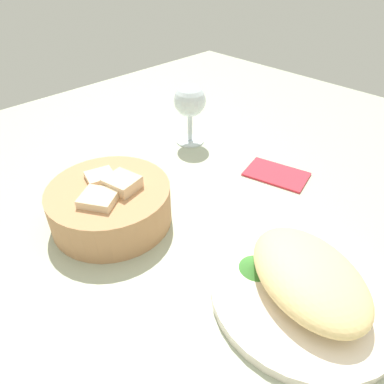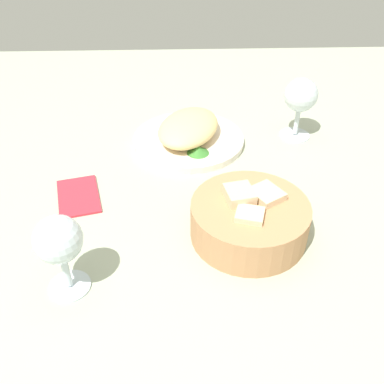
{
  "view_description": "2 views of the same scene",
  "coord_description": "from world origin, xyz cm",
  "px_view_note": "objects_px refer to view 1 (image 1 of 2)",
  "views": [
    {
      "loc": [
        -23.14,
        31.15,
        36.54
      ],
      "look_at": [
        8.28,
        0.11,
        3.5
      ],
      "focal_mm": 32.98,
      "sensor_mm": 36.0,
      "label": 1
    },
    {
      "loc": [
        65.91,
        -0.39,
        47.84
      ],
      "look_at": [
        8.06,
        1.66,
        3.41
      ],
      "focal_mm": 40.89,
      "sensor_mm": 36.0,
      "label": 2
    }
  ],
  "objects_px": {
    "wine_glass_near": "(190,104)",
    "folded_napkin": "(277,173)",
    "bread_basket": "(110,204)",
    "plate": "(304,292)"
  },
  "relations": [
    {
      "from": "wine_glass_near",
      "to": "folded_napkin",
      "type": "distance_m",
      "value": 0.22
    },
    {
      "from": "plate",
      "to": "wine_glass_near",
      "type": "bearing_deg",
      "value": -24.89
    },
    {
      "from": "plate",
      "to": "wine_glass_near",
      "type": "xyz_separation_m",
      "value": [
        0.38,
        -0.18,
        0.08
      ]
    },
    {
      "from": "bread_basket",
      "to": "wine_glass_near",
      "type": "distance_m",
      "value": 0.29
    },
    {
      "from": "plate",
      "to": "bread_basket",
      "type": "distance_m",
      "value": 0.3
    },
    {
      "from": "plate",
      "to": "folded_napkin",
      "type": "relative_size",
      "value": 2.1
    },
    {
      "from": "wine_glass_near",
      "to": "folded_napkin",
      "type": "xyz_separation_m",
      "value": [
        -0.2,
        -0.02,
        -0.08
      ]
    },
    {
      "from": "bread_basket",
      "to": "folded_napkin",
      "type": "bearing_deg",
      "value": -110.44
    },
    {
      "from": "bread_basket",
      "to": "folded_napkin",
      "type": "relative_size",
      "value": 1.66
    },
    {
      "from": "plate",
      "to": "bread_basket",
      "type": "height_order",
      "value": "bread_basket"
    }
  ]
}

